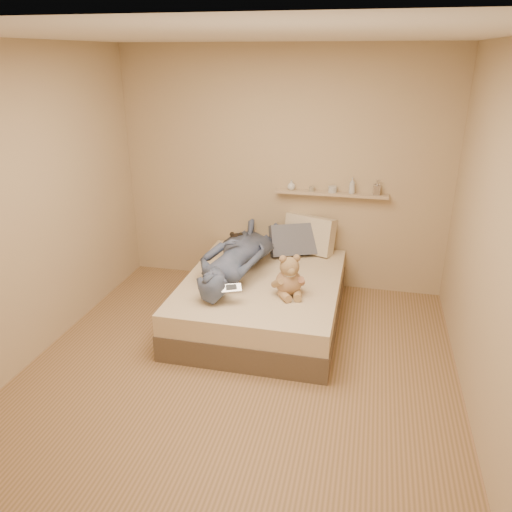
% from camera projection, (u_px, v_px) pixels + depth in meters
% --- Properties ---
extents(room, '(3.80, 3.80, 3.80)m').
position_uv_depth(room, '(236.00, 226.00, 3.71)').
color(room, '#99724F').
rests_on(room, ground).
extents(bed, '(1.50, 1.90, 0.45)m').
position_uv_depth(bed, '(262.00, 299.00, 4.95)').
color(bed, brown).
rests_on(bed, floor).
extents(game_console, '(0.19, 0.14, 0.06)m').
position_uv_depth(game_console, '(231.00, 288.00, 4.32)').
color(game_console, silver).
rests_on(game_console, bed).
extents(teddy_bear, '(0.31, 0.32, 0.40)m').
position_uv_depth(teddy_bear, '(289.00, 279.00, 4.48)').
color(teddy_bear, tan).
rests_on(teddy_bear, bed).
extents(dark_plush, '(0.21, 0.21, 0.32)m').
position_uv_depth(dark_plush, '(237.00, 248.00, 5.26)').
color(dark_plush, black).
rests_on(dark_plush, bed).
extents(pillow_cream, '(0.60, 0.40, 0.42)m').
position_uv_depth(pillow_cream, '(309.00, 234.00, 5.47)').
color(pillow_cream, beige).
rests_on(pillow_cream, bed).
extents(pillow_grey, '(0.56, 0.44, 0.37)m').
position_uv_depth(pillow_grey, '(293.00, 240.00, 5.39)').
color(pillow_grey, slate).
rests_on(pillow_grey, bed).
extents(person, '(0.74, 1.65, 0.38)m').
position_uv_depth(person, '(238.00, 255.00, 4.94)').
color(person, '#4F587D').
rests_on(person, bed).
extents(wall_shelf, '(1.20, 0.12, 0.03)m').
position_uv_depth(wall_shelf, '(331.00, 194.00, 5.33)').
color(wall_shelf, tan).
rests_on(wall_shelf, wall_back).
extents(shelf_bottles, '(0.98, 0.09, 0.17)m').
position_uv_depth(shelf_bottles, '(337.00, 187.00, 5.29)').
color(shelf_bottles, silver).
rests_on(shelf_bottles, wall_shelf).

